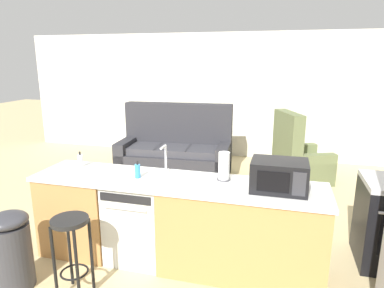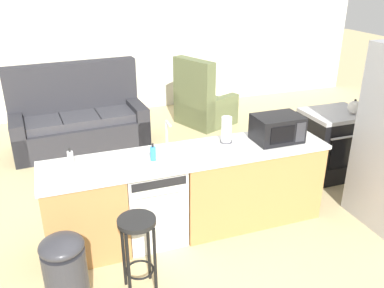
% 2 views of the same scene
% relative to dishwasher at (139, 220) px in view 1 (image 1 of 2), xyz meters
% --- Properties ---
extents(ground_plane, '(24.00, 24.00, 0.00)m').
position_rel_dishwasher_xyz_m(ground_plane, '(0.25, 0.00, -0.42)').
color(ground_plane, tan).
extents(wall_back, '(10.00, 0.06, 2.60)m').
position_rel_dishwasher_xyz_m(wall_back, '(0.55, 4.20, 0.88)').
color(wall_back, silver).
rests_on(wall_back, ground_plane).
extents(kitchen_counter, '(2.94, 0.66, 0.90)m').
position_rel_dishwasher_xyz_m(kitchen_counter, '(0.49, 0.00, -0.00)').
color(kitchen_counter, '#B77F47').
rests_on(kitchen_counter, ground_plane).
extents(dishwasher, '(0.58, 0.61, 0.84)m').
position_rel_dishwasher_xyz_m(dishwasher, '(0.00, 0.00, 0.00)').
color(dishwasher, silver).
rests_on(dishwasher, ground_plane).
extents(microwave, '(0.50, 0.37, 0.28)m').
position_rel_dishwasher_xyz_m(microwave, '(1.39, -0.00, 0.62)').
color(microwave, black).
rests_on(microwave, kitchen_counter).
extents(sink_faucet, '(0.07, 0.17, 0.30)m').
position_rel_dishwasher_xyz_m(sink_faucet, '(0.23, 0.21, 0.61)').
color(sink_faucet, silver).
rests_on(sink_faucet, kitchen_counter).
extents(paper_towel_roll, '(0.14, 0.14, 0.28)m').
position_rel_dishwasher_xyz_m(paper_towel_roll, '(0.87, 0.14, 0.62)').
color(paper_towel_roll, '#4C4C51').
rests_on(paper_towel_roll, kitchen_counter).
extents(soap_bottle, '(0.06, 0.06, 0.18)m').
position_rel_dishwasher_xyz_m(soap_bottle, '(0.02, -0.03, 0.55)').
color(soap_bottle, '#338CCC').
rests_on(soap_bottle, kitchen_counter).
extents(dish_soap_bottle, '(0.06, 0.06, 0.18)m').
position_rel_dishwasher_xyz_m(dish_soap_bottle, '(-0.74, 0.13, 0.55)').
color(dish_soap_bottle, silver).
rests_on(dish_soap_bottle, kitchen_counter).
extents(bar_stool, '(0.32, 0.32, 0.74)m').
position_rel_dishwasher_xyz_m(bar_stool, '(-0.31, -0.72, 0.11)').
color(bar_stool, black).
rests_on(bar_stool, ground_plane).
extents(trash_bin, '(0.35, 0.35, 0.74)m').
position_rel_dishwasher_xyz_m(trash_bin, '(-0.91, -0.78, -0.04)').
color(trash_bin, '#333338').
rests_on(trash_bin, ground_plane).
extents(couch, '(2.06, 1.03, 1.27)m').
position_rel_dishwasher_xyz_m(couch, '(-0.48, 2.75, -0.03)').
color(couch, '#2D2D33').
rests_on(couch, ground_plane).
extents(armchair, '(1.07, 1.09, 1.20)m').
position_rel_dishwasher_xyz_m(armchair, '(1.67, 2.94, -0.07)').
color(armchair, '#667047').
rests_on(armchair, ground_plane).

